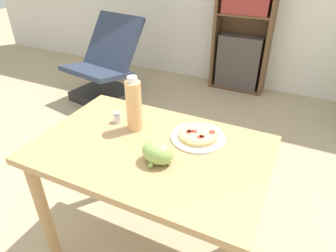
{
  "coord_description": "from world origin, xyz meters",
  "views": [
    {
      "loc": [
        0.69,
        -0.97,
        1.57
      ],
      "look_at": [
        0.17,
        0.12,
        0.81
      ],
      "focal_mm": 32.0,
      "sensor_mm": 36.0,
      "label": 1
    }
  ],
  "objects_px": {
    "pizza_on_plate": "(198,136)",
    "drink_bottle": "(134,105)",
    "lounge_chair_near": "(105,74)",
    "bookshelf": "(244,22)",
    "salt_shaker": "(118,117)",
    "grape_bunch": "(158,152)"
  },
  "relations": [
    {
      "from": "pizza_on_plate",
      "to": "drink_bottle",
      "type": "distance_m",
      "value": 0.34
    },
    {
      "from": "pizza_on_plate",
      "to": "lounge_chair_near",
      "type": "height_order",
      "value": "lounge_chair_near"
    },
    {
      "from": "pizza_on_plate",
      "to": "bookshelf",
      "type": "relative_size",
      "value": 0.15
    },
    {
      "from": "salt_shaker",
      "to": "drink_bottle",
      "type": "bearing_deg",
      "value": -6.81
    },
    {
      "from": "grape_bunch",
      "to": "salt_shaker",
      "type": "height_order",
      "value": "grape_bunch"
    },
    {
      "from": "drink_bottle",
      "to": "bookshelf",
      "type": "relative_size",
      "value": 0.16
    },
    {
      "from": "lounge_chair_near",
      "to": "salt_shaker",
      "type": "bearing_deg",
      "value": -40.83
    },
    {
      "from": "lounge_chair_near",
      "to": "bookshelf",
      "type": "distance_m",
      "value": 1.65
    },
    {
      "from": "pizza_on_plate",
      "to": "bookshelf",
      "type": "height_order",
      "value": "bookshelf"
    },
    {
      "from": "grape_bunch",
      "to": "lounge_chair_near",
      "type": "relative_size",
      "value": 0.16
    },
    {
      "from": "grape_bunch",
      "to": "bookshelf",
      "type": "height_order",
      "value": "bookshelf"
    },
    {
      "from": "pizza_on_plate",
      "to": "lounge_chair_near",
      "type": "relative_size",
      "value": 0.3
    },
    {
      "from": "grape_bunch",
      "to": "lounge_chair_near",
      "type": "height_order",
      "value": "lounge_chair_near"
    },
    {
      "from": "bookshelf",
      "to": "salt_shaker",
      "type": "bearing_deg",
      "value": -92.61
    },
    {
      "from": "drink_bottle",
      "to": "bookshelf",
      "type": "distance_m",
      "value": 2.36
    },
    {
      "from": "pizza_on_plate",
      "to": "lounge_chair_near",
      "type": "bearing_deg",
      "value": 138.99
    },
    {
      "from": "drink_bottle",
      "to": "salt_shaker",
      "type": "distance_m",
      "value": 0.16
    },
    {
      "from": "pizza_on_plate",
      "to": "drink_bottle",
      "type": "bearing_deg",
      "value": -170.68
    },
    {
      "from": "pizza_on_plate",
      "to": "salt_shaker",
      "type": "xyz_separation_m",
      "value": [
        -0.43,
        -0.04,
        0.01
      ]
    },
    {
      "from": "grape_bunch",
      "to": "drink_bottle",
      "type": "xyz_separation_m",
      "value": [
        -0.23,
        0.19,
        0.08
      ]
    },
    {
      "from": "lounge_chair_near",
      "to": "bookshelf",
      "type": "xyz_separation_m",
      "value": [
        1.29,
        0.9,
        0.51
      ]
    },
    {
      "from": "drink_bottle",
      "to": "lounge_chair_near",
      "type": "bearing_deg",
      "value": 131.68
    }
  ]
}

